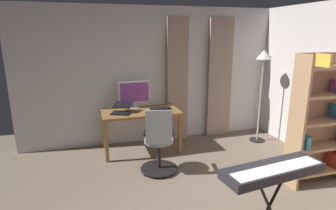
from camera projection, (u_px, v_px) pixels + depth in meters
back_room_partition at (152, 76)px, 5.24m from camera, size 4.91×0.10×2.53m
curtain_left_panel at (220, 79)px, 5.52m from camera, size 0.50×0.06×2.34m
curtain_right_panel at (177, 81)px, 5.28m from camera, size 0.41×0.06×2.34m
desk at (141, 116)px, 4.85m from camera, size 1.33×0.69×0.74m
office_chair at (159, 144)px, 4.08m from camera, size 0.56×0.56×1.02m
computer_monitor at (134, 93)px, 4.95m from camera, size 0.55×0.18×0.48m
computer_keyboard at (160, 109)px, 4.91m from camera, size 0.36×0.13×0.02m
laptop at (122, 110)px, 4.67m from camera, size 0.42×0.44×0.17m
computer_mouse at (151, 113)px, 4.59m from camera, size 0.06×0.10×0.04m
bookshelf at (320, 120)px, 3.78m from camera, size 0.89×0.30×1.81m
piano_keyboard at (273, 172)px, 2.69m from camera, size 1.09×0.45×0.81m
floor_lamp at (263, 69)px, 5.10m from camera, size 0.28×0.28×1.76m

